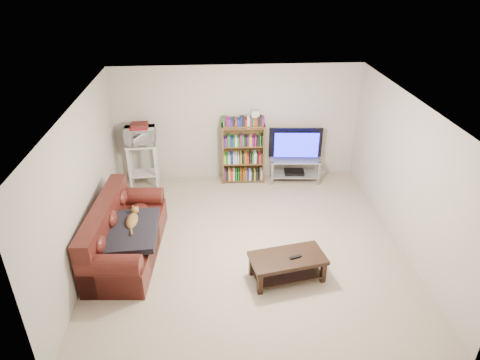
{
  "coord_description": "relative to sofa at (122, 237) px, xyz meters",
  "views": [
    {
      "loc": [
        -0.55,
        -5.77,
        4.3
      ],
      "look_at": [
        -0.1,
        0.4,
        1.0
      ],
      "focal_mm": 32.0,
      "sensor_mm": 36.0,
      "label": 1
    }
  ],
  "objects": [
    {
      "name": "ceiling",
      "position": [
        2.01,
        0.11,
        2.08
      ],
      "size": [
        5.0,
        5.0,
        0.0
      ],
      "primitive_type": "plane",
      "rotation": [
        3.14,
        0.0,
        0.0
      ],
      "color": "white",
      "rests_on": "ground"
    },
    {
      "name": "bookshelf",
      "position": [
        2.11,
        2.36,
        0.34
      ],
      "size": [
        0.88,
        0.3,
        1.27
      ],
      "rotation": [
        0.0,
        0.0,
        -0.03
      ],
      "color": "brown",
      "rests_on": "floor"
    },
    {
      "name": "game_boxes",
      "position": [
        0.07,
        2.26,
        0.99
      ],
      "size": [
        0.37,
        0.33,
        0.05
      ],
      "primitive_type": "cube",
      "rotation": [
        0.0,
        0.0,
        0.06
      ],
      "color": "maroon",
      "rests_on": "microwave"
    },
    {
      "name": "wall_front",
      "position": [
        2.01,
        -2.39,
        0.88
      ],
      "size": [
        5.0,
        0.0,
        5.0
      ],
      "primitive_type": "plane",
      "rotation": [
        -1.57,
        0.0,
        0.0
      ],
      "color": "beige",
      "rests_on": "ground"
    },
    {
      "name": "television",
      "position": [
        3.19,
        2.3,
        0.51
      ],
      "size": [
        1.11,
        0.23,
        0.63
      ],
      "primitive_type": "imported",
      "rotation": [
        0.0,
        0.0,
        3.06
      ],
      "color": "black",
      "rests_on": "tv_stand"
    },
    {
      "name": "coffee_table",
      "position": [
        2.52,
        -0.77,
        -0.04
      ],
      "size": [
        1.17,
        0.74,
        0.4
      ],
      "rotation": [
        0.0,
        0.0,
        0.19
      ],
      "color": "black",
      "rests_on": "floor"
    },
    {
      "name": "shelf_clutter",
      "position": [
        2.21,
        2.37,
        1.05
      ],
      "size": [
        0.65,
        0.2,
        0.28
      ],
      "rotation": [
        0.0,
        0.0,
        -0.03
      ],
      "color": "silver",
      "rests_on": "bookshelf"
    },
    {
      "name": "microwave_stand",
      "position": [
        0.07,
        2.26,
        0.29
      ],
      "size": [
        0.63,
        0.47,
        0.96
      ],
      "rotation": [
        0.0,
        0.0,
        0.06
      ],
      "color": "silver",
      "rests_on": "floor"
    },
    {
      "name": "sofa",
      "position": [
        0.0,
        0.0,
        0.0
      ],
      "size": [
        1.06,
        2.17,
        0.9
      ],
      "rotation": [
        0.0,
        0.0,
        -0.07
      ],
      "color": "#471712",
      "rests_on": "floor"
    },
    {
      "name": "wall_left",
      "position": [
        -0.49,
        0.11,
        0.88
      ],
      "size": [
        0.0,
        5.0,
        5.0
      ],
      "primitive_type": "plane",
      "rotation": [
        1.57,
        0.0,
        1.57
      ],
      "color": "beige",
      "rests_on": "ground"
    },
    {
      "name": "dvd_player",
      "position": [
        3.19,
        2.3,
        -0.13
      ],
      "size": [
        0.43,
        0.32,
        0.06
      ],
      "primitive_type": "cube",
      "rotation": [
        0.0,
        0.0,
        -0.08
      ],
      "color": "black",
      "rests_on": "tv_stand"
    },
    {
      "name": "floor",
      "position": [
        2.01,
        0.11,
        -0.32
      ],
      "size": [
        5.0,
        5.0,
        0.0
      ],
      "primitive_type": "plane",
      "color": "#C4AC92",
      "rests_on": "ground"
    },
    {
      "name": "remote",
      "position": [
        2.62,
        -0.8,
        0.09
      ],
      "size": [
        0.18,
        0.11,
        0.02
      ],
      "primitive_type": "cube",
      "rotation": [
        0.0,
        0.0,
        0.34
      ],
      "color": "black",
      "rests_on": "coffee_table"
    },
    {
      "name": "wall_back",
      "position": [
        2.01,
        2.61,
        0.88
      ],
      "size": [
        5.0,
        0.0,
        5.0
      ],
      "primitive_type": "plane",
      "rotation": [
        1.57,
        0.0,
        0.0
      ],
      "color": "beige",
      "rests_on": "ground"
    },
    {
      "name": "microwave",
      "position": [
        0.07,
        2.26,
        0.8
      ],
      "size": [
        0.61,
        0.44,
        0.33
      ],
      "primitive_type": "imported",
      "rotation": [
        0.0,
        0.0,
        0.06
      ],
      "color": "silver",
      "rests_on": "microwave_stand"
    },
    {
      "name": "tv_stand",
      "position": [
        3.19,
        2.3,
        0.03
      ],
      "size": [
        1.05,
        0.54,
        0.51
      ],
      "rotation": [
        0.0,
        0.0,
        -0.08
      ],
      "color": "#999EA3",
      "rests_on": "floor"
    },
    {
      "name": "wall_right",
      "position": [
        4.51,
        0.11,
        0.88
      ],
      "size": [
        0.0,
        5.0,
        5.0
      ],
      "primitive_type": "plane",
      "rotation": [
        1.57,
        0.0,
        -1.57
      ],
      "color": "beige",
      "rests_on": "ground"
    },
    {
      "name": "cat",
      "position": [
        0.19,
        0.03,
        0.28
      ],
      "size": [
        0.27,
        0.59,
        0.17
      ],
      "primitive_type": null,
      "rotation": [
        0.0,
        0.0,
        -0.07
      ],
      "color": "brown",
      "rests_on": "sofa"
    },
    {
      "name": "blanket",
      "position": [
        0.17,
        -0.16,
        0.22
      ],
      "size": [
        0.83,
        1.07,
        0.19
      ],
      "primitive_type": "cube",
      "rotation": [
        0.05,
        -0.04,
        0.01
      ],
      "color": "black",
      "rests_on": "sofa"
    }
  ]
}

